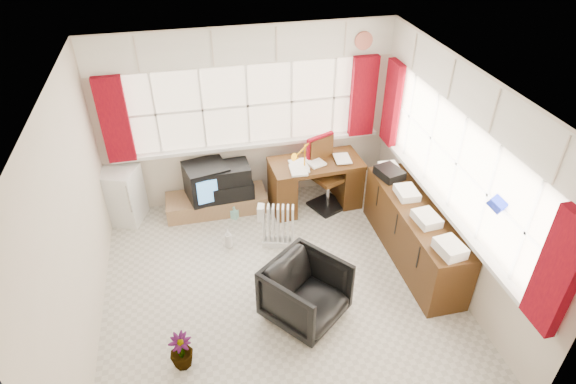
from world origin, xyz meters
name	(u,v)px	position (x,y,z in m)	size (l,w,h in m)	color
ground	(280,289)	(0.00, 0.00, 0.00)	(4.00, 4.00, 0.00)	beige
room_walls	(278,182)	(0.00, 0.00, 1.50)	(4.00, 4.00, 4.00)	beige
window_back	(250,140)	(0.00, 1.94, 0.95)	(3.70, 0.12, 3.60)	#F7E2C3
window_right	(446,202)	(1.94, 0.00, 0.95)	(0.12, 3.70, 3.60)	#F7E2C3
curtains	(338,134)	(0.92, 0.93, 1.46)	(3.83, 3.83, 1.15)	maroon
overhead_cabinets	(346,68)	(0.98, 0.98, 2.25)	(3.98, 3.98, 0.48)	white
desk	(315,181)	(0.85, 1.53, 0.40)	(1.30, 0.69, 0.76)	#492C11
desk_lamp	(305,151)	(0.65, 1.41, 1.00)	(0.16, 0.14, 0.38)	orange
task_chair	(324,170)	(0.97, 1.55, 0.56)	(0.59, 0.61, 1.06)	black
office_chair	(306,292)	(0.19, -0.45, 0.35)	(0.75, 0.77, 0.70)	black
radiator	(278,229)	(0.15, 0.78, 0.25)	(0.44, 0.27, 0.61)	white
credenza	(414,231)	(1.73, 0.20, 0.39)	(0.50, 2.00, 0.85)	#492C11
file_tray	(389,173)	(1.66, 0.92, 0.81)	(0.27, 0.35, 0.12)	black
tv_bench	(217,202)	(-0.55, 1.72, 0.12)	(1.40, 0.50, 0.25)	#97714B
crt_tv	(207,181)	(-0.65, 1.73, 0.50)	(0.65, 0.62, 0.50)	black
hifi_stack	(228,181)	(-0.37, 1.69, 0.48)	(0.69, 0.46, 0.48)	black
mini_fridge	(122,195)	(-1.80, 1.80, 0.39)	(0.60, 0.60, 0.79)	white
spray_bottle_a	(228,238)	(-0.49, 0.88, 0.14)	(0.11, 0.11, 0.27)	silver
spray_bottle_b	(235,212)	(-0.33, 1.47, 0.10)	(0.09, 0.09, 0.20)	#89CDC0
flower_vase	(181,351)	(-1.15, -0.79, 0.21)	(0.23, 0.23, 0.42)	black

